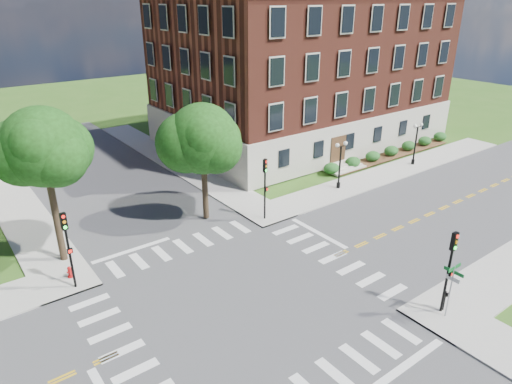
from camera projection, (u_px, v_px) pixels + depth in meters
ground at (243, 297)px, 26.00m from camera, size 160.00×160.00×0.00m
road_ew at (243, 297)px, 26.00m from camera, size 90.00×12.00×0.01m
road_ns at (243, 297)px, 26.00m from camera, size 12.00×90.00×0.01m
sidewalk_ne at (280, 167)px, 45.76m from camera, size 34.00×34.00×0.12m
crosswalk_east at (333, 258)px, 29.97m from camera, size 2.20×10.20×0.02m
stop_bar_east at (318, 233)px, 33.06m from camera, size 0.40×5.50×0.00m
main_building at (302, 67)px, 52.11m from camera, size 30.60×22.40×16.50m
shrub_row at (390, 157)px, 48.82m from camera, size 18.00×2.00×1.30m
tree_c at (43, 147)px, 26.61m from camera, size 4.80×4.80×10.01m
tree_d at (203, 139)px, 32.71m from camera, size 5.15×5.15×8.87m
traffic_signal_se at (450, 262)px, 23.49m from camera, size 0.32×0.35×4.80m
traffic_signal_ne at (265, 181)px, 33.78m from camera, size 0.38×0.46×4.80m
traffic_signal_nw at (67, 241)px, 25.54m from camera, size 0.34×0.37×4.80m
twin_lamp_west at (340, 162)px, 39.65m from camera, size 1.36×0.36×4.23m
twin_lamp_east at (416, 141)px, 45.39m from camera, size 1.36×0.36×4.23m
street_sign_pole at (452, 281)px, 23.47m from camera, size 1.10×1.10×3.10m
push_button_post at (445, 300)px, 24.50m from camera, size 0.14×0.21×1.20m
fire_hydrant at (70, 272)px, 27.53m from camera, size 0.35×0.35×0.75m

